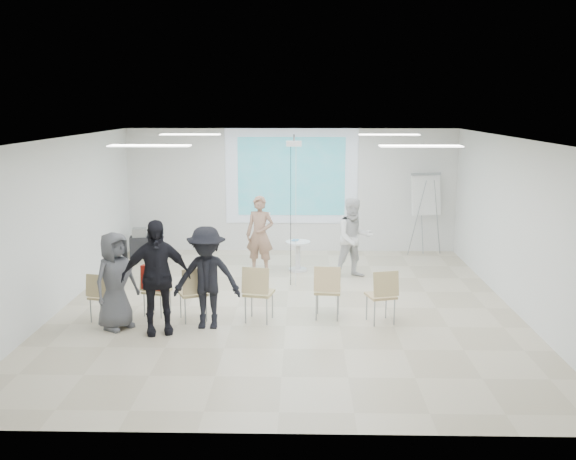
{
  "coord_description": "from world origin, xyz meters",
  "views": [
    {
      "loc": [
        0.27,
        -11.01,
        3.58
      ],
      "look_at": [
        0.0,
        0.8,
        1.25
      ],
      "focal_mm": 40.0,
      "sensor_mm": 36.0,
      "label": 1
    }
  ],
  "objects_px": {
    "laptop": "(193,291)",
    "av_cart": "(140,244)",
    "chair_center": "(258,289)",
    "chair_right_far": "(383,292)",
    "chair_far_left": "(101,293)",
    "audience_outer": "(115,275)",
    "player_right": "(354,234)",
    "chair_left_mid": "(155,288)",
    "pedestal_table": "(298,254)",
    "chair_left_inner": "(194,289)",
    "audience_left": "(156,269)",
    "chair_right_inner": "(327,287)",
    "flipchart_easel": "(426,195)",
    "audience_mid": "(207,271)",
    "player_left": "(260,230)"
  },
  "relations": [
    {
      "from": "chair_left_mid",
      "to": "chair_right_far",
      "type": "distance_m",
      "value": 3.85
    },
    {
      "from": "player_right",
      "to": "audience_outer",
      "type": "distance_m",
      "value": 5.18
    },
    {
      "from": "chair_center",
      "to": "chair_right_far",
      "type": "relative_size",
      "value": 1.05
    },
    {
      "from": "player_right",
      "to": "flipchart_easel",
      "type": "relative_size",
      "value": 0.94
    },
    {
      "from": "player_right",
      "to": "audience_outer",
      "type": "bearing_deg",
      "value": -157.61
    },
    {
      "from": "chair_right_inner",
      "to": "av_cart",
      "type": "height_order",
      "value": "chair_right_inner"
    },
    {
      "from": "chair_right_far",
      "to": "av_cart",
      "type": "relative_size",
      "value": 1.34
    },
    {
      "from": "audience_outer",
      "to": "chair_right_inner",
      "type": "bearing_deg",
      "value": -44.74
    },
    {
      "from": "pedestal_table",
      "to": "audience_outer",
      "type": "bearing_deg",
      "value": -128.03
    },
    {
      "from": "player_right",
      "to": "flipchart_easel",
      "type": "xyz_separation_m",
      "value": [
        1.85,
        2.09,
        0.53
      ]
    },
    {
      "from": "chair_center",
      "to": "player_left",
      "type": "bearing_deg",
      "value": 104.92
    },
    {
      "from": "chair_left_mid",
      "to": "audience_mid",
      "type": "bearing_deg",
      "value": -11.35
    },
    {
      "from": "pedestal_table",
      "to": "chair_right_far",
      "type": "height_order",
      "value": "chair_right_far"
    },
    {
      "from": "chair_right_far",
      "to": "audience_left",
      "type": "distance_m",
      "value": 3.68
    },
    {
      "from": "pedestal_table",
      "to": "flipchart_easel",
      "type": "height_order",
      "value": "flipchart_easel"
    },
    {
      "from": "chair_far_left",
      "to": "audience_outer",
      "type": "relative_size",
      "value": 0.47
    },
    {
      "from": "chair_left_inner",
      "to": "chair_right_inner",
      "type": "distance_m",
      "value": 2.23
    },
    {
      "from": "chair_left_inner",
      "to": "audience_left",
      "type": "xyz_separation_m",
      "value": [
        -0.49,
        -0.55,
        0.5
      ]
    },
    {
      "from": "pedestal_table",
      "to": "chair_left_mid",
      "type": "height_order",
      "value": "chair_left_mid"
    },
    {
      "from": "chair_center",
      "to": "chair_right_inner",
      "type": "relative_size",
      "value": 1.03
    },
    {
      "from": "audience_outer",
      "to": "chair_left_mid",
      "type": "bearing_deg",
      "value": -1.3
    },
    {
      "from": "laptop",
      "to": "av_cart",
      "type": "height_order",
      "value": "av_cart"
    },
    {
      "from": "pedestal_table",
      "to": "laptop",
      "type": "bearing_deg",
      "value": -118.01
    },
    {
      "from": "audience_left",
      "to": "audience_outer",
      "type": "xyz_separation_m",
      "value": [
        -0.7,
        0.19,
        -0.16
      ]
    },
    {
      "from": "chair_far_left",
      "to": "av_cart",
      "type": "xyz_separation_m",
      "value": [
        -0.52,
        4.62,
        -0.18
      ]
    },
    {
      "from": "chair_center",
      "to": "chair_right_far",
      "type": "bearing_deg",
      "value": 11.05
    },
    {
      "from": "pedestal_table",
      "to": "laptop",
      "type": "distance_m",
      "value": 3.7
    },
    {
      "from": "chair_left_mid",
      "to": "chair_right_inner",
      "type": "xyz_separation_m",
      "value": [
        2.94,
        -0.1,
        0.06
      ]
    },
    {
      "from": "player_right",
      "to": "audience_left",
      "type": "distance_m",
      "value": 4.79
    },
    {
      "from": "chair_left_mid",
      "to": "chair_right_far",
      "type": "relative_size",
      "value": 0.92
    },
    {
      "from": "chair_right_far",
      "to": "chair_left_inner",
      "type": "bearing_deg",
      "value": 163.22
    },
    {
      "from": "chair_left_inner",
      "to": "audience_left",
      "type": "relative_size",
      "value": 0.45
    },
    {
      "from": "chair_left_inner",
      "to": "chair_right_inner",
      "type": "relative_size",
      "value": 0.99
    },
    {
      "from": "chair_center",
      "to": "audience_outer",
      "type": "distance_m",
      "value": 2.3
    },
    {
      "from": "audience_outer",
      "to": "flipchart_easel",
      "type": "bearing_deg",
      "value": -11.4
    },
    {
      "from": "chair_far_left",
      "to": "chair_center",
      "type": "height_order",
      "value": "chair_center"
    },
    {
      "from": "chair_far_left",
      "to": "laptop",
      "type": "height_order",
      "value": "chair_far_left"
    },
    {
      "from": "player_left",
      "to": "chair_left_mid",
      "type": "xyz_separation_m",
      "value": [
        -1.61,
        -2.89,
        -0.45
      ]
    },
    {
      "from": "pedestal_table",
      "to": "laptop",
      "type": "xyz_separation_m",
      "value": [
        -1.73,
        -3.26,
        0.13
      ]
    },
    {
      "from": "chair_left_mid",
      "to": "chair_center",
      "type": "height_order",
      "value": "chair_center"
    },
    {
      "from": "chair_far_left",
      "to": "chair_left_mid",
      "type": "relative_size",
      "value": 0.99
    },
    {
      "from": "chair_right_inner",
      "to": "audience_mid",
      "type": "xyz_separation_m",
      "value": [
        -1.96,
        -0.44,
        0.39
      ]
    },
    {
      "from": "player_right",
      "to": "av_cart",
      "type": "xyz_separation_m",
      "value": [
        -4.93,
        1.72,
        -0.61
      ]
    },
    {
      "from": "av_cart",
      "to": "laptop",
      "type": "bearing_deg",
      "value": -75.31
    },
    {
      "from": "chair_center",
      "to": "audience_mid",
      "type": "relative_size",
      "value": 0.51
    },
    {
      "from": "pedestal_table",
      "to": "player_left",
      "type": "distance_m",
      "value": 1.01
    },
    {
      "from": "chair_center",
      "to": "av_cart",
      "type": "relative_size",
      "value": 1.41
    },
    {
      "from": "av_cart",
      "to": "chair_right_far",
      "type": "bearing_deg",
      "value": -51.47
    },
    {
      "from": "chair_right_inner",
      "to": "chair_left_inner",
      "type": "bearing_deg",
      "value": -171.03
    },
    {
      "from": "laptop",
      "to": "audience_left",
      "type": "height_order",
      "value": "audience_left"
    }
  ]
}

